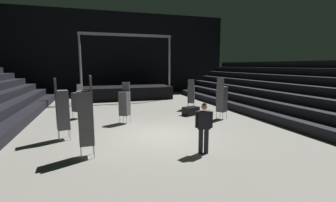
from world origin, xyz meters
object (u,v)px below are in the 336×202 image
chair_stack_front_left (125,103)px  equipment_road_case (191,111)px  chair_stack_mid_right (62,109)px  chair_stack_mid_centre (191,94)px  man_with_tie (204,125)px  stage_riser (126,92)px  chair_stack_front_right (77,101)px  chair_stack_mid_left (222,99)px  chair_stack_rear_left (86,117)px

chair_stack_front_left → equipment_road_case: (3.92, 0.87, -0.79)m
chair_stack_mid_right → chair_stack_mid_centre: chair_stack_mid_right is taller
man_with_tie → chair_stack_mid_right: (-4.55, 2.98, 0.25)m
stage_riser → chair_stack_front_right: bearing=-116.8°
chair_stack_mid_left → chair_stack_mid_right: chair_stack_mid_right is taller
chair_stack_front_right → chair_stack_mid_centre: chair_stack_mid_centre is taller
chair_stack_front_right → chair_stack_mid_centre: 7.04m
chair_stack_mid_centre → chair_stack_mid_left: bearing=-56.8°
stage_riser → chair_stack_mid_centre: 7.02m
man_with_tie → chair_stack_mid_centre: size_ratio=0.86×
chair_stack_mid_right → chair_stack_mid_left: bearing=85.8°
chair_stack_front_right → equipment_road_case: bearing=-60.1°
man_with_tie → equipment_road_case: (1.99, 5.78, -0.72)m
stage_riser → chair_stack_front_right: (-3.50, -6.95, 0.33)m
chair_stack_mid_left → equipment_road_case: 2.08m
man_with_tie → chair_stack_mid_right: chair_stack_mid_right is taller
equipment_road_case → man_with_tie: bearing=-108.9°
chair_stack_mid_left → chair_stack_mid_right: bearing=-109.8°
stage_riser → chair_stack_front_right: size_ratio=4.02×
chair_stack_front_right → chair_stack_mid_centre: bearing=-44.6°
chair_stack_front_right → chair_stack_mid_right: chair_stack_mid_right is taller
stage_riser → chair_stack_mid_right: size_ratio=3.16×
man_with_tie → stage_riser: bearing=-67.2°
chair_stack_front_right → chair_stack_mid_right: size_ratio=0.79×
chair_stack_mid_right → equipment_road_case: size_ratio=2.66×
stage_riser → man_with_tie: stage_riser is taller
chair_stack_mid_left → chair_stack_mid_centre: bearing=157.2°
stage_riser → chair_stack_mid_centre: size_ratio=3.84×
chair_stack_front_left → chair_stack_rear_left: chair_stack_rear_left is taller
chair_stack_front_right → chair_stack_rear_left: (0.60, -5.89, 0.34)m
chair_stack_mid_right → chair_stack_rear_left: size_ratio=0.93×
chair_stack_front_left → chair_stack_mid_centre: chair_stack_front_left is taller
man_with_tie → chair_stack_rear_left: size_ratio=0.66×
stage_riser → chair_stack_front_left: size_ratio=3.68×
chair_stack_mid_centre → chair_stack_front_left: bearing=-123.8°
chair_stack_rear_left → equipment_road_case: bearing=-52.9°
stage_riser → chair_stack_mid_centre: (3.48, -6.08, 0.37)m
stage_riser → chair_stack_mid_left: size_ratio=3.40×
chair_stack_mid_right → chair_stack_rear_left: 2.35m
chair_stack_front_right → chair_stack_rear_left: bearing=-135.8°
chair_stack_front_left → chair_stack_mid_centre: (4.69, 2.66, -0.04)m
stage_riser → man_with_tie: size_ratio=4.48×
chair_stack_front_left → chair_stack_front_right: chair_stack_front_left is taller
chair_stack_front_left → chair_stack_front_right: (-2.30, 1.79, -0.08)m
equipment_road_case → chair_stack_mid_right: bearing=-156.8°
chair_stack_front_left → chair_stack_front_right: size_ratio=1.09×
chair_stack_mid_centre → chair_stack_rear_left: bearing=-106.8°
man_with_tie → chair_stack_front_right: (-4.23, 6.71, -0.01)m
chair_stack_front_left → chair_stack_mid_left: size_ratio=0.92×
man_with_tie → equipment_road_case: man_with_tie is taller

